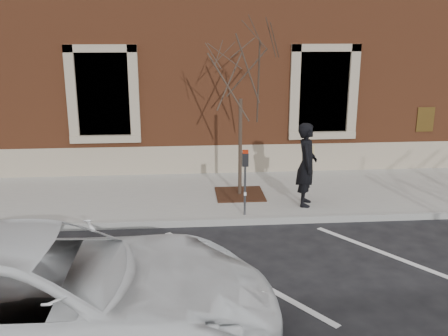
{
  "coord_description": "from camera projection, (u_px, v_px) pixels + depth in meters",
  "views": [
    {
      "loc": [
        -0.87,
        -10.05,
        4.09
      ],
      "look_at": [
        0.0,
        0.6,
        1.1
      ],
      "focal_mm": 40.0,
      "sensor_mm": 36.0,
      "label": 1
    }
  ],
  "objects": [
    {
      "name": "ground",
      "position": [
        226.0,
        224.0,
        10.82
      ],
      "size": [
        120.0,
        120.0,
        0.0
      ],
      "primitive_type": "plane",
      "color": "#28282B",
      "rests_on": "ground"
    },
    {
      "name": "sidewalk_near",
      "position": [
        220.0,
        195.0,
        12.48
      ],
      "size": [
        40.0,
        3.5,
        0.15
      ],
      "primitive_type": "cube",
      "color": "#AFADA4",
      "rests_on": "ground"
    },
    {
      "name": "curb_near",
      "position": [
        226.0,
        222.0,
        10.75
      ],
      "size": [
        40.0,
        0.12,
        0.15
      ],
      "primitive_type": "cube",
      "color": "#9E9E99",
      "rests_on": "ground"
    },
    {
      "name": "parking_stripes",
      "position": [
        237.0,
        271.0,
        8.71
      ],
      "size": [
        28.0,
        4.4,
        0.01
      ],
      "primitive_type": null,
      "color": "silver",
      "rests_on": "ground"
    },
    {
      "name": "building_civic",
      "position": [
        207.0,
        32.0,
        17.17
      ],
      "size": [
        40.0,
        8.62,
        8.0
      ],
      "color": "brown",
      "rests_on": "ground"
    },
    {
      "name": "man",
      "position": [
        307.0,
        165.0,
        11.34
      ],
      "size": [
        0.62,
        0.79,
        1.92
      ],
      "primitive_type": "imported",
      "rotation": [
        0.0,
        0.0,
        1.32
      ],
      "color": "black",
      "rests_on": "sidewalk_near"
    },
    {
      "name": "parking_meter",
      "position": [
        245.0,
        170.0,
        10.68
      ],
      "size": [
        0.13,
        0.1,
        1.46
      ],
      "rotation": [
        0.0,
        0.0,
        0.15
      ],
      "color": "#595B60",
      "rests_on": "sidewalk_near"
    },
    {
      "name": "tree_grate",
      "position": [
        240.0,
        194.0,
        12.27
      ],
      "size": [
        1.16,
        1.16,
        0.03
      ],
      "primitive_type": "cube",
      "color": "#3B1F13",
      "rests_on": "sidewalk_near"
    },
    {
      "name": "sapling",
      "position": [
        241.0,
        71.0,
        11.47
      ],
      "size": [
        2.58,
        2.58,
        4.3
      ],
      "color": "#423228",
      "rests_on": "sidewalk_near"
    },
    {
      "name": "white_truck",
      "position": [
        37.0,
        298.0,
        6.2
      ],
      "size": [
        6.13,
        2.84,
        1.7
      ],
      "primitive_type": "imported",
      "rotation": [
        0.0,
        0.0,
        1.57
      ],
      "color": "white",
      "rests_on": "ground"
    }
  ]
}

